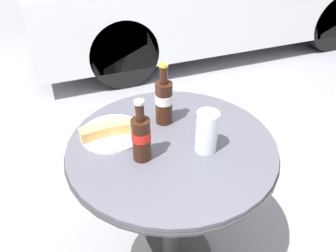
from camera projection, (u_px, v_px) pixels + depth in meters
name	position (u px, v px, depth m)	size (l,w,h in m)	color
bistro_table	(172.00, 174.00, 1.33)	(0.80, 0.80, 0.73)	#333333
cola_bottle_left	(164.00, 100.00, 1.29)	(0.07, 0.07, 0.26)	#33190F
cola_bottle_right	(141.00, 137.00, 1.11)	(0.07, 0.07, 0.23)	#33190F
drinking_glass	(207.00, 133.00, 1.16)	(0.08, 0.08, 0.16)	#C68923
lunch_plate_near	(112.00, 131.00, 1.26)	(0.25, 0.25, 0.06)	white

